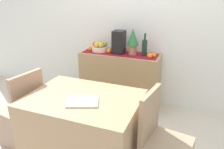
# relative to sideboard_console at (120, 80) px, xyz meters

# --- Properties ---
(ground_plane) EXTENTS (6.40, 6.40, 0.02)m
(ground_plane) POSITION_rel_sideboard_console_xyz_m (0.17, -0.92, -0.42)
(ground_plane) COLOR beige
(ground_plane) RESTS_ON ground
(room_wall_rear) EXTENTS (6.40, 0.06, 2.70)m
(room_wall_rear) POSITION_rel_sideboard_console_xyz_m (0.17, 0.26, 0.94)
(room_wall_rear) COLOR white
(room_wall_rear) RESTS_ON ground
(sideboard_console) EXTENTS (1.16, 0.42, 0.83)m
(sideboard_console) POSITION_rel_sideboard_console_xyz_m (0.00, 0.00, 0.00)
(sideboard_console) COLOR tan
(sideboard_console) RESTS_ON ground
(table_runner) EXTENTS (1.09, 0.32, 0.01)m
(table_runner) POSITION_rel_sideboard_console_xyz_m (0.00, 0.00, 0.42)
(table_runner) COLOR maroon
(table_runner) RESTS_ON sideboard_console
(fruit_bowl) EXTENTS (0.24, 0.24, 0.07)m
(fruit_bowl) POSITION_rel_sideboard_console_xyz_m (-0.32, 0.00, 0.45)
(fruit_bowl) COLOR white
(fruit_bowl) RESTS_ON table_runner
(apple_rear) EXTENTS (0.08, 0.08, 0.08)m
(apple_rear) POSITION_rel_sideboard_console_xyz_m (-0.33, 0.01, 0.53)
(apple_rear) COLOR gold
(apple_rear) RESTS_ON fruit_bowl
(apple_left) EXTENTS (0.07, 0.07, 0.07)m
(apple_left) POSITION_rel_sideboard_console_xyz_m (-0.28, -0.06, 0.52)
(apple_left) COLOR gold
(apple_left) RESTS_ON fruit_bowl
(apple_center) EXTENTS (0.07, 0.07, 0.07)m
(apple_center) POSITION_rel_sideboard_console_xyz_m (-0.25, 0.02, 0.52)
(apple_center) COLOR olive
(apple_center) RESTS_ON fruit_bowl
(apple_right) EXTENTS (0.07, 0.07, 0.07)m
(apple_right) POSITION_rel_sideboard_console_xyz_m (-0.39, -0.01, 0.52)
(apple_right) COLOR red
(apple_right) RESTS_ON fruit_bowl
(apple_upper) EXTENTS (0.07, 0.07, 0.07)m
(apple_upper) POSITION_rel_sideboard_console_xyz_m (-0.35, -0.06, 0.52)
(apple_upper) COLOR gold
(apple_upper) RESTS_ON fruit_bowl
(wine_bottle) EXTENTS (0.07, 0.07, 0.32)m
(wine_bottle) POSITION_rel_sideboard_console_xyz_m (0.36, 0.00, 0.53)
(wine_bottle) COLOR #143121
(wine_bottle) RESTS_ON sideboard_console
(coffee_maker) EXTENTS (0.16, 0.18, 0.33)m
(coffee_maker) POSITION_rel_sideboard_console_xyz_m (-0.02, 0.00, 0.58)
(coffee_maker) COLOR black
(coffee_maker) RESTS_ON sideboard_console
(potted_plant) EXTENTS (0.16, 0.16, 0.38)m
(potted_plant) POSITION_rel_sideboard_console_xyz_m (0.19, 0.00, 0.63)
(potted_plant) COLOR #A97B55
(potted_plant) RESTS_ON sideboard_console
(orange_loose_end) EXTENTS (0.07, 0.07, 0.07)m
(orange_loose_end) POSITION_rel_sideboard_console_xyz_m (0.45, -0.09, 0.45)
(orange_loose_end) COLOR orange
(orange_loose_end) RESTS_ON sideboard_console
(orange_loose_far) EXTENTS (0.08, 0.08, 0.08)m
(orange_loose_far) POSITION_rel_sideboard_console_xyz_m (-0.46, -0.03, 0.45)
(orange_loose_far) COLOR orange
(orange_loose_far) RESTS_ON sideboard_console
(orange_loose_mid) EXTENTS (0.07, 0.07, 0.07)m
(orange_loose_mid) POSITION_rel_sideboard_console_xyz_m (-0.15, -0.05, 0.45)
(orange_loose_mid) COLOR orange
(orange_loose_mid) RESTS_ON sideboard_console
(orange_loose_near_bowl) EXTENTS (0.06, 0.06, 0.06)m
(orange_loose_near_bowl) POSITION_rel_sideboard_console_xyz_m (0.50, -0.02, 0.45)
(orange_loose_near_bowl) COLOR orange
(orange_loose_near_bowl) RESTS_ON sideboard_console
(dining_table) EXTENTS (1.07, 0.79, 0.74)m
(dining_table) POSITION_rel_sideboard_console_xyz_m (0.08, -1.28, -0.04)
(dining_table) COLOR tan
(dining_table) RESTS_ON ground
(open_book) EXTENTS (0.34, 0.30, 0.02)m
(open_book) POSITION_rel_sideboard_console_xyz_m (0.13, -1.37, 0.34)
(open_book) COLOR white
(open_book) RESTS_ON dining_table
(chair_near_window) EXTENTS (0.46, 0.46, 0.90)m
(chair_near_window) POSITION_rel_sideboard_console_xyz_m (-0.72, -1.28, -0.15)
(chair_near_window) COLOR #A2826C
(chair_near_window) RESTS_ON ground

